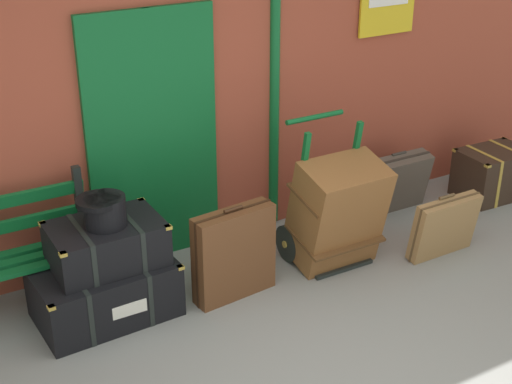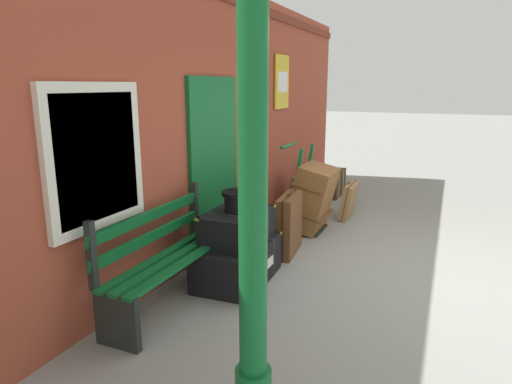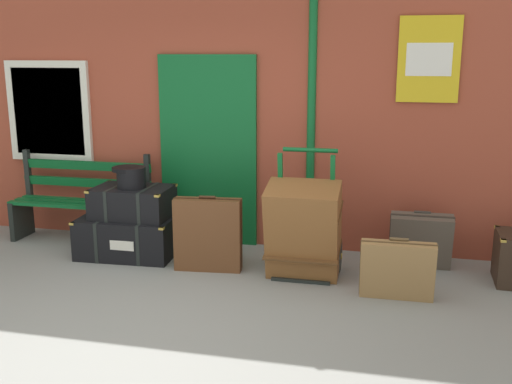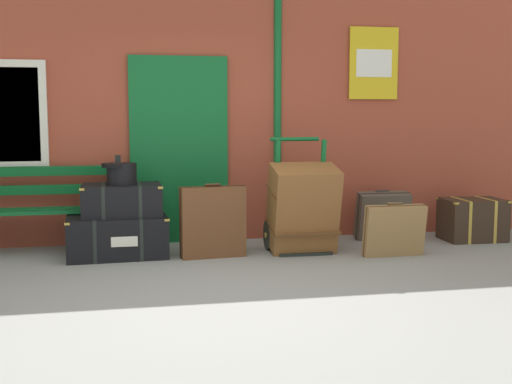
{
  "view_description": "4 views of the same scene",
  "coord_description": "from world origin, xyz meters",
  "px_view_note": "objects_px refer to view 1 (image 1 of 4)",
  "views": [
    {
      "loc": [
        -2.06,
        -2.75,
        3.2
      ],
      "look_at": [
        0.62,
        1.94,
        0.63
      ],
      "focal_mm": 51.63,
      "sensor_mm": 36.0,
      "label": 1
    },
    {
      "loc": [
        -4.72,
        -0.14,
        2.01
      ],
      "look_at": [
        0.04,
        1.92,
        0.77
      ],
      "focal_mm": 31.59,
      "sensor_mm": 36.0,
      "label": 2
    },
    {
      "loc": [
        1.93,
        -3.81,
        2.11
      ],
      "look_at": [
        0.63,
        1.86,
        0.75
      ],
      "focal_mm": 41.68,
      "sensor_mm": 36.0,
      "label": 3
    },
    {
      "loc": [
        -0.67,
        -5.04,
        1.46
      ],
      "look_at": [
        0.7,
        1.75,
        0.64
      ],
      "focal_mm": 46.34,
      "sensor_mm": 36.0,
      "label": 4
    }
  ],
  "objects_px": {
    "suitcase_slate": "(398,182)",
    "steamer_trunk_middle": "(107,244)",
    "large_brown_trunk": "(337,213)",
    "suitcase_beige": "(444,227)",
    "corner_trunk": "(493,173)",
    "steamer_trunk_base": "(105,291)",
    "suitcase_brown": "(234,254)",
    "round_hatbox": "(104,209)",
    "porters_trolley": "(324,226)"
  },
  "relations": [
    {
      "from": "suitcase_slate",
      "to": "steamer_trunk_middle",
      "type": "bearing_deg",
      "value": -174.57
    },
    {
      "from": "large_brown_trunk",
      "to": "suitcase_beige",
      "type": "relative_size",
      "value": 1.48
    },
    {
      "from": "large_brown_trunk",
      "to": "corner_trunk",
      "type": "xyz_separation_m",
      "value": [
        2.12,
        0.31,
        -0.24
      ]
    },
    {
      "from": "steamer_trunk_base",
      "to": "corner_trunk",
      "type": "distance_m",
      "value": 4.04
    },
    {
      "from": "steamer_trunk_base",
      "to": "suitcase_brown",
      "type": "bearing_deg",
      "value": -13.42
    },
    {
      "from": "suitcase_slate",
      "to": "corner_trunk",
      "type": "xyz_separation_m",
      "value": [
        1.02,
        -0.23,
        -0.04
      ]
    },
    {
      "from": "corner_trunk",
      "to": "suitcase_beige",
      "type": "bearing_deg",
      "value": -152.45
    },
    {
      "from": "steamer_trunk_middle",
      "to": "suitcase_brown",
      "type": "height_order",
      "value": "suitcase_brown"
    },
    {
      "from": "large_brown_trunk",
      "to": "suitcase_beige",
      "type": "xyz_separation_m",
      "value": [
        0.88,
        -0.34,
        -0.21
      ]
    },
    {
      "from": "large_brown_trunk",
      "to": "corner_trunk",
      "type": "relative_size",
      "value": 1.36
    },
    {
      "from": "round_hatbox",
      "to": "suitcase_brown",
      "type": "bearing_deg",
      "value": -14.64
    },
    {
      "from": "steamer_trunk_base",
      "to": "large_brown_trunk",
      "type": "distance_m",
      "value": 1.95
    },
    {
      "from": "porters_trolley",
      "to": "suitcase_slate",
      "type": "height_order",
      "value": "porters_trolley"
    },
    {
      "from": "round_hatbox",
      "to": "suitcase_slate",
      "type": "relative_size",
      "value": 0.57
    },
    {
      "from": "suitcase_beige",
      "to": "corner_trunk",
      "type": "xyz_separation_m",
      "value": [
        1.24,
        0.65,
        -0.03
      ]
    },
    {
      "from": "porters_trolley",
      "to": "suitcase_brown",
      "type": "relative_size",
      "value": 1.58
    },
    {
      "from": "steamer_trunk_base",
      "to": "round_hatbox",
      "type": "bearing_deg",
      "value": 7.63
    },
    {
      "from": "round_hatbox",
      "to": "corner_trunk",
      "type": "distance_m",
      "value": 4.03
    },
    {
      "from": "round_hatbox",
      "to": "large_brown_trunk",
      "type": "xyz_separation_m",
      "value": [
        1.86,
        -0.24,
        -0.39
      ]
    },
    {
      "from": "suitcase_beige",
      "to": "steamer_trunk_middle",
      "type": "bearing_deg",
      "value": 167.7
    },
    {
      "from": "steamer_trunk_middle",
      "to": "suitcase_beige",
      "type": "height_order",
      "value": "steamer_trunk_middle"
    },
    {
      "from": "steamer_trunk_middle",
      "to": "porters_trolley",
      "type": "distance_m",
      "value": 1.88
    },
    {
      "from": "porters_trolley",
      "to": "suitcase_brown",
      "type": "xyz_separation_m",
      "value": [
        -0.95,
        -0.17,
        0.09
      ]
    },
    {
      "from": "porters_trolley",
      "to": "suitcase_beige",
      "type": "height_order",
      "value": "porters_trolley"
    },
    {
      "from": "round_hatbox",
      "to": "suitcase_brown",
      "type": "distance_m",
      "value": 1.06
    },
    {
      "from": "steamer_trunk_base",
      "to": "steamer_trunk_middle",
      "type": "height_order",
      "value": "steamer_trunk_middle"
    },
    {
      "from": "steamer_trunk_base",
      "to": "large_brown_trunk",
      "type": "height_order",
      "value": "large_brown_trunk"
    },
    {
      "from": "steamer_trunk_base",
      "to": "large_brown_trunk",
      "type": "xyz_separation_m",
      "value": [
        1.91,
        -0.24,
        0.27
      ]
    },
    {
      "from": "large_brown_trunk",
      "to": "porters_trolley",
      "type": "bearing_deg",
      "value": 90.0
    },
    {
      "from": "steamer_trunk_middle",
      "to": "round_hatbox",
      "type": "xyz_separation_m",
      "value": [
        -0.0,
        -0.02,
        0.28
      ]
    },
    {
      "from": "suitcase_brown",
      "to": "suitcase_beige",
      "type": "xyz_separation_m",
      "value": [
        1.83,
        -0.34,
        -0.09
      ]
    },
    {
      "from": "suitcase_brown",
      "to": "porters_trolley",
      "type": "bearing_deg",
      "value": 9.91
    },
    {
      "from": "steamer_trunk_middle",
      "to": "suitcase_beige",
      "type": "relative_size",
      "value": 1.26
    },
    {
      "from": "steamer_trunk_middle",
      "to": "suitcase_beige",
      "type": "bearing_deg",
      "value": -12.3
    },
    {
      "from": "steamer_trunk_base",
      "to": "corner_trunk",
      "type": "height_order",
      "value": "corner_trunk"
    },
    {
      "from": "steamer_trunk_middle",
      "to": "large_brown_trunk",
      "type": "relative_size",
      "value": 0.85
    },
    {
      "from": "porters_trolley",
      "to": "large_brown_trunk",
      "type": "relative_size",
      "value": 1.26
    },
    {
      "from": "suitcase_beige",
      "to": "porters_trolley",
      "type": "bearing_deg",
      "value": 149.95
    },
    {
      "from": "suitcase_beige",
      "to": "corner_trunk",
      "type": "bearing_deg",
      "value": 27.55
    },
    {
      "from": "steamer_trunk_base",
      "to": "porters_trolley",
      "type": "height_order",
      "value": "porters_trolley"
    },
    {
      "from": "round_hatbox",
      "to": "porters_trolley",
      "type": "xyz_separation_m",
      "value": [
        1.86,
        -0.07,
        -0.59
      ]
    },
    {
      "from": "steamer_trunk_middle",
      "to": "suitcase_brown",
      "type": "distance_m",
      "value": 0.97
    },
    {
      "from": "suitcase_beige",
      "to": "steamer_trunk_base",
      "type": "bearing_deg",
      "value": 168.43
    },
    {
      "from": "suitcase_slate",
      "to": "suitcase_beige",
      "type": "bearing_deg",
      "value": -104.56
    },
    {
      "from": "steamer_trunk_base",
      "to": "suitcase_brown",
      "type": "distance_m",
      "value": 1.0
    },
    {
      "from": "steamer_trunk_middle",
      "to": "corner_trunk",
      "type": "relative_size",
      "value": 1.15
    },
    {
      "from": "steamer_trunk_middle",
      "to": "corner_trunk",
      "type": "xyz_separation_m",
      "value": [
        3.98,
        0.05,
        -0.34
      ]
    },
    {
      "from": "steamer_trunk_base",
      "to": "round_hatbox",
      "type": "relative_size",
      "value": 2.96
    },
    {
      "from": "steamer_trunk_middle",
      "to": "round_hatbox",
      "type": "relative_size",
      "value": 2.32
    },
    {
      "from": "large_brown_trunk",
      "to": "corner_trunk",
      "type": "height_order",
      "value": "large_brown_trunk"
    }
  ]
}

